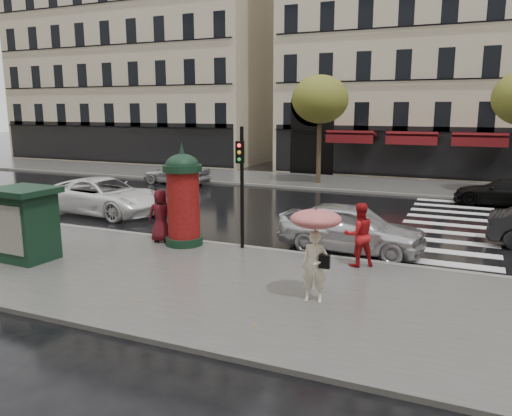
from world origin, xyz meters
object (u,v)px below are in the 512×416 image
at_px(woman_red, 359,235).
at_px(man_burgundy, 161,216).
at_px(morris_column, 183,196).
at_px(car_black, 505,192).
at_px(traffic_light, 241,176).
at_px(newsstand, 25,223).
at_px(woman_umbrella, 315,240).
at_px(car_silver, 351,227).
at_px(car_far_silver, 177,173).
at_px(car_white, 103,196).

relative_size(woman_red, man_burgundy, 1.03).
relative_size(morris_column, car_black, 0.74).
xyz_separation_m(traffic_light, car_black, (8.37, 12.28, -1.85)).
bearing_deg(woman_red, newsstand, -14.61).
height_order(woman_umbrella, newsstand, woman_umbrella).
bearing_deg(car_black, woman_umbrella, -9.76).
bearing_deg(newsstand, car_silver, 30.63).
relative_size(man_burgundy, traffic_light, 0.46).
xyz_separation_m(newsstand, car_silver, (8.76, 5.18, -0.45)).
bearing_deg(man_burgundy, car_far_silver, -81.96).
distance_m(woman_red, man_burgundy, 6.82).
height_order(woman_umbrella, car_black, woman_umbrella).
xyz_separation_m(man_burgundy, traffic_light, (2.91, 0.32, 1.49)).
relative_size(woman_red, car_white, 0.32).
relative_size(newsstand, car_black, 0.47).
xyz_separation_m(woman_red, car_white, (-12.15, 3.35, -0.25)).
height_order(man_burgundy, car_silver, man_burgundy).
distance_m(woman_red, newsstand, 9.97).
bearing_deg(car_far_silver, car_black, 90.50).
xyz_separation_m(morris_column, newsstand, (-3.48, -3.38, -0.52)).
distance_m(woman_red, car_silver, 1.92).
xyz_separation_m(morris_column, traffic_light, (2.00, 0.32, 0.75)).
bearing_deg(car_far_silver, morris_column, 33.10).
relative_size(morris_column, traffic_light, 0.87).
bearing_deg(morris_column, woman_red, 0.00).
bearing_deg(car_black, traffic_light, -26.99).
relative_size(woman_umbrella, traffic_light, 0.58).
bearing_deg(woman_umbrella, woman_red, 83.24).
distance_m(morris_column, newsstand, 4.88).
distance_m(traffic_light, car_far_silver, 15.86).
bearing_deg(newsstand, car_black, 49.11).
bearing_deg(newsstand, car_far_silver, 106.42).
distance_m(woman_umbrella, car_black, 16.51).
bearing_deg(traffic_light, car_silver, 24.21).
height_order(woman_umbrella, woman_red, woman_umbrella).
distance_m(newsstand, car_white, 7.30).
xyz_separation_m(car_silver, car_far_silver, (-13.40, 10.60, -0.09)).
height_order(car_silver, car_white, car_silver).
xyz_separation_m(newsstand, car_white, (-2.77, 6.74, -0.45)).
relative_size(traffic_light, car_silver, 0.83).
relative_size(man_burgundy, car_white, 0.31).
bearing_deg(car_silver, traffic_light, 118.56).
bearing_deg(car_black, car_far_silver, -82.07).
bearing_deg(woman_umbrella, car_far_silver, 131.28).
xyz_separation_m(woman_red, man_burgundy, (-6.82, 0.00, -0.02)).
distance_m(morris_column, car_far_silver, 14.86).
bearing_deg(man_burgundy, woman_red, 157.85).
xyz_separation_m(man_burgundy, car_silver, (6.19, 1.80, -0.22)).
bearing_deg(car_far_silver, car_white, 11.60).
bearing_deg(woman_red, woman_umbrella, 48.79).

